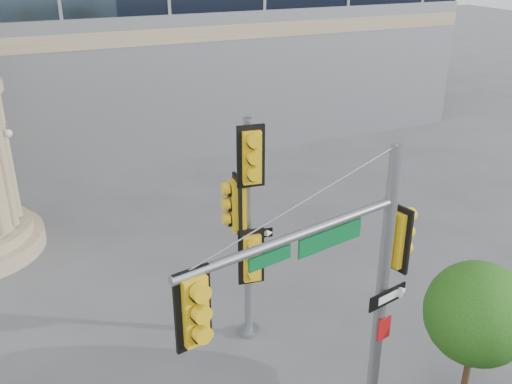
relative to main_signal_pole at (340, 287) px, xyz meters
name	(u,v)px	position (x,y,z in m)	size (l,w,h in m)	color
main_signal_pole	(340,287)	(0.00, 0.00, 0.00)	(4.38, 1.34, 5.71)	slate
secondary_signal_pole	(247,218)	(-0.10, 3.62, -0.41)	(0.92, 0.75, 5.32)	slate
street_tree	(478,316)	(3.08, -0.06, -1.44)	(2.05, 2.00, 3.19)	tan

